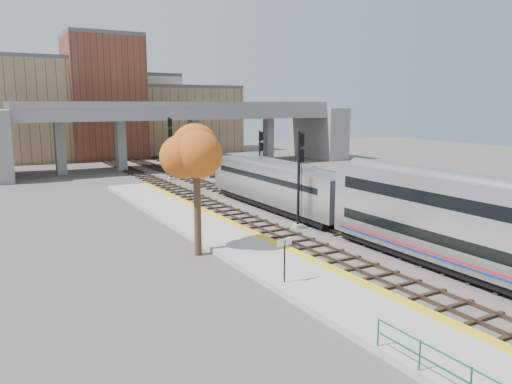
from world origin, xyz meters
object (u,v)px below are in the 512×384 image
car_b (305,173)px  signal_mast_mid (260,165)px  signal_mast_near (299,180)px  tree (196,159)px  signal_mast_far (170,148)px  car_a (295,176)px  car_c (308,169)px  locomotive (276,184)px

car_b → signal_mast_mid: bearing=-176.8°
signal_mast_near → signal_mast_mid: 13.54m
tree → car_b: bearing=43.4°
signal_mast_far → car_a: signal_mast_far is taller
tree → car_b: tree is taller
car_c → signal_mast_far: bearing=180.0°
locomotive → signal_mast_far: 21.31m
signal_mast_mid → signal_mast_near: bearing=-107.6°
signal_mast_mid → signal_mast_far: (-4.10, 14.82, 0.68)m
signal_mast_near → car_a: size_ratio=2.00×
locomotive → car_a: bearing=50.4°
locomotive → car_c: 23.21m
car_b → car_c: size_ratio=0.96×
car_c → signal_mast_near: bearing=-114.0°
locomotive → car_b: bearing=47.1°
car_c → car_a: bearing=-126.7°
car_b → tree: bearing=-167.8°
locomotive → signal_mast_far: size_ratio=2.50×
signal_mast_mid → car_b: bearing=34.4°
signal_mast_near → car_b: bearing=53.8°
car_a → car_c: car_a is taller
signal_mast_near → car_b: 25.26m
locomotive → car_a: size_ratio=5.25×
locomotive → signal_mast_mid: bearing=72.5°
signal_mast_near → car_c: (17.72, 23.66, -3.02)m
signal_mast_far → car_a: bearing=-33.2°
tree → car_a: tree is taller
signal_mast_mid → car_a: bearing=37.1°
tree → car_a: bearing=45.0°
signal_mast_far → car_b: 16.91m
tree → signal_mast_near: bearing=15.2°
car_c → signal_mast_mid: bearing=-128.8°
signal_mast_far → car_a: (12.72, -8.31, -3.22)m
signal_mast_near → tree: (-9.22, -2.51, 2.35)m
car_c → locomotive: bearing=-119.6°
tree → car_a: size_ratio=2.23×
signal_mast_near → tree: 9.84m
signal_mast_mid → car_a: signal_mast_mid is taller
signal_mast_far → signal_mast_near: bearing=-90.0°
signal_mast_near → tree: size_ratio=0.90×
car_a → signal_mast_near: bearing=-120.0°
locomotive → signal_mast_far: (-2.10, 21.15, 1.60)m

